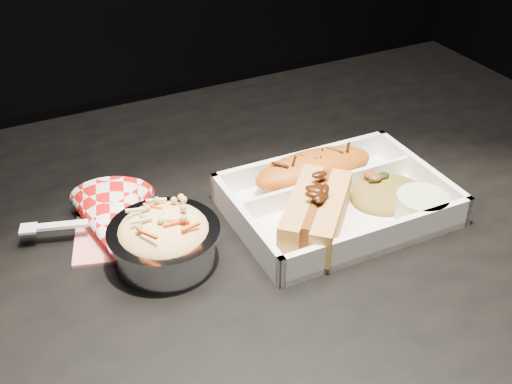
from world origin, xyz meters
TOP-DOWN VIEW (x-y plane):
  - dining_table at (0.00, 0.00)m, footprint 1.20×0.80m
  - food_tray at (0.13, 0.00)m, footprint 0.25×0.18m
  - fried_pastry at (0.13, 0.06)m, footprint 0.16×0.07m
  - hotdog at (0.08, -0.02)m, footprint 0.13×0.14m
  - fried_rice_mound at (0.19, -0.01)m, footprint 0.10×0.08m
  - cupcake_liner at (0.20, -0.06)m, footprint 0.06×0.06m
  - foil_coleslaw_cup at (-0.09, 0.01)m, footprint 0.12×0.12m
  - napkin_fork at (-0.13, 0.08)m, footprint 0.17×0.14m

SIDE VIEW (x-z plane):
  - dining_table at x=0.00m, z-range 0.28..1.03m
  - food_tray at x=0.13m, z-range 0.74..0.78m
  - napkin_fork at x=-0.13m, z-range 0.72..0.82m
  - cupcake_liner at x=0.20m, z-range 0.76..0.79m
  - fried_rice_mound at x=0.19m, z-range 0.76..0.79m
  - fried_pastry at x=0.13m, z-range 0.76..0.80m
  - foil_coleslaw_cup at x=-0.09m, z-range 0.75..0.82m
  - hotdog at x=0.08m, z-range 0.75..0.81m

